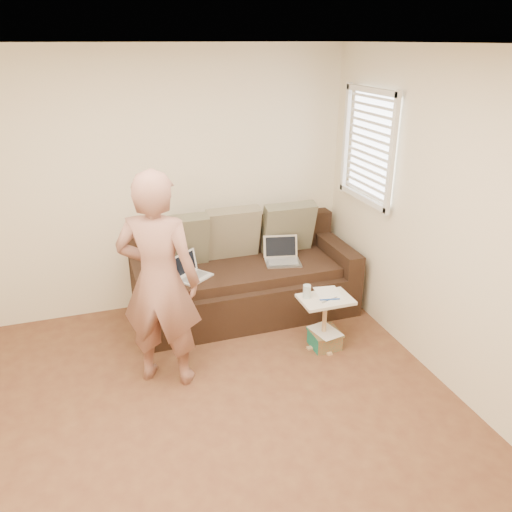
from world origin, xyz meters
name	(u,v)px	position (x,y,z in m)	size (l,w,h in m)	color
floor	(211,448)	(0.00, 0.00, 0.00)	(4.50, 4.50, 0.00)	#572F20
ceiling	(193,44)	(0.00, 0.00, 2.60)	(4.50, 4.50, 0.00)	white
wall_back	(151,185)	(0.00, 2.25, 1.30)	(4.00, 4.00, 0.00)	beige
wall_right	(478,241)	(2.00, 0.00, 1.30)	(4.50, 4.50, 0.00)	beige
window_blinds	(369,146)	(1.95, 1.50, 1.70)	(0.12, 0.88, 1.08)	white
sofa	(245,274)	(0.81, 1.77, 0.42)	(2.20, 0.95, 0.85)	black
pillow_left	(181,241)	(0.21, 1.97, 0.79)	(0.55, 0.14, 0.55)	brown
pillow_mid	(233,233)	(0.76, 2.02, 0.79)	(0.55, 0.14, 0.55)	#726E51
pillow_right	(288,228)	(1.36, 1.99, 0.79)	(0.55, 0.14, 0.55)	brown
laptop_silver	(283,263)	(1.19, 1.71, 0.52)	(0.35, 0.25, 0.23)	#B7BABC
laptop_white	(194,278)	(0.26, 1.65, 0.52)	(0.32, 0.23, 0.23)	white
person	(159,281)	(-0.16, 0.91, 0.90)	(0.65, 0.44, 1.79)	#91524F
side_table	(324,323)	(1.29, 0.91, 0.25)	(0.46, 0.32, 0.51)	silver
drinking_glass	(307,291)	(1.13, 0.97, 0.57)	(0.07, 0.07, 0.12)	silver
scissors	(330,300)	(1.30, 0.86, 0.51)	(0.18, 0.10, 0.02)	silver
paper_on_table	(329,294)	(1.35, 0.97, 0.51)	(0.21, 0.30, 0.00)	white
striped_box	(325,339)	(1.30, 0.91, 0.08)	(0.27, 0.27, 0.17)	#C6481D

